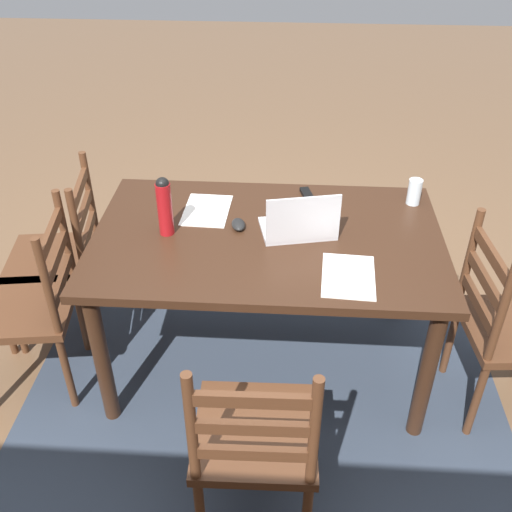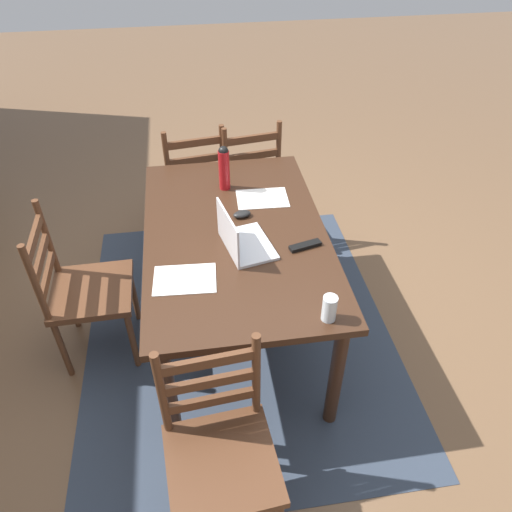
% 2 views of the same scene
% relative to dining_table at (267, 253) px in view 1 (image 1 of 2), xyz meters
% --- Properties ---
extents(ground_plane, '(14.00, 14.00, 0.00)m').
position_rel_dining_table_xyz_m(ground_plane, '(0.00, 0.00, -0.68)').
color(ground_plane, brown).
extents(area_rug, '(2.28, 1.86, 0.01)m').
position_rel_dining_table_xyz_m(area_rug, '(0.00, 0.00, -0.67)').
color(area_rug, '#333D4C').
rests_on(area_rug, ground).
extents(dining_table, '(1.55, 0.97, 0.77)m').
position_rel_dining_table_xyz_m(dining_table, '(0.00, 0.00, 0.00)').
color(dining_table, '#382114').
rests_on(dining_table, ground).
extents(chair_left_far, '(0.48, 0.48, 0.95)m').
position_rel_dining_table_xyz_m(chair_left_far, '(-1.06, 0.20, -0.21)').
color(chair_left_far, '#56331E').
rests_on(chair_left_far, ground).
extents(chair_right_far, '(0.50, 0.50, 0.95)m').
position_rel_dining_table_xyz_m(chair_right_far, '(1.07, 0.19, -0.21)').
color(chair_right_far, '#56331E').
rests_on(chair_right_far, ground).
extents(chair_far_head, '(0.45, 0.45, 0.95)m').
position_rel_dining_table_xyz_m(chair_far_head, '(-0.00, 0.85, -0.21)').
color(chair_far_head, '#56331E').
rests_on(chair_far_head, ground).
extents(chair_right_near, '(0.50, 0.50, 0.95)m').
position_rel_dining_table_xyz_m(chair_right_near, '(1.07, -0.20, -0.21)').
color(chair_right_near, '#56331E').
rests_on(chair_right_near, ground).
extents(laptop, '(0.36, 0.28, 0.23)m').
position_rel_dining_table_xyz_m(laptop, '(-0.14, -0.01, 0.15)').
color(laptop, silver).
rests_on(laptop, dining_table).
extents(water_bottle, '(0.07, 0.07, 0.27)m').
position_rel_dining_table_xyz_m(water_bottle, '(0.45, 0.01, 0.24)').
color(water_bottle, '#A81419').
rests_on(water_bottle, dining_table).
extents(drinking_glass, '(0.06, 0.06, 0.13)m').
position_rel_dining_table_xyz_m(drinking_glass, '(-0.68, -0.33, 0.16)').
color(drinking_glass, silver).
rests_on(drinking_glass, dining_table).
extents(computer_mouse, '(0.08, 0.11, 0.03)m').
position_rel_dining_table_xyz_m(computer_mouse, '(0.13, -0.05, 0.11)').
color(computer_mouse, black).
rests_on(computer_mouse, dining_table).
extents(tv_remote, '(0.09, 0.18, 0.02)m').
position_rel_dining_table_xyz_m(tv_remote, '(-0.18, -0.34, 0.10)').
color(tv_remote, black).
rests_on(tv_remote, dining_table).
extents(paper_stack_left, '(0.22, 0.30, 0.00)m').
position_rel_dining_table_xyz_m(paper_stack_left, '(0.30, -0.19, 0.10)').
color(paper_stack_left, white).
rests_on(paper_stack_left, dining_table).
extents(paper_stack_right, '(0.23, 0.31, 0.00)m').
position_rel_dining_table_xyz_m(paper_stack_right, '(-0.34, 0.28, 0.10)').
color(paper_stack_right, white).
rests_on(paper_stack_right, dining_table).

